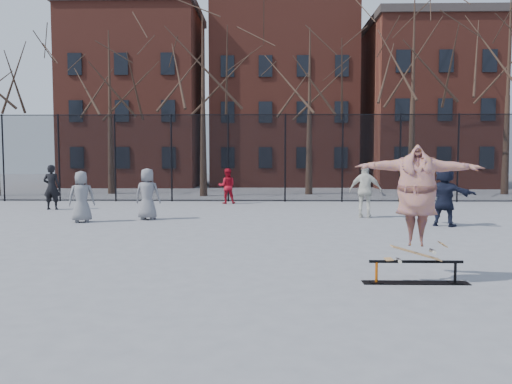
{
  "coord_description": "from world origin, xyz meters",
  "views": [
    {
      "loc": [
        0.41,
        -9.75,
        2.03
      ],
      "look_at": [
        0.14,
        1.5,
        1.25
      ],
      "focal_mm": 35.0,
      "sensor_mm": 36.0,
      "label": 1
    }
  ],
  "objects_px": {
    "bystander_black": "(52,187)",
    "bystander_extra": "(82,197)",
    "skateboard": "(416,257)",
    "skate_rail": "(416,274)",
    "bystander_grey": "(148,194)",
    "bystander_navy": "(445,195)",
    "bystander_red": "(227,186)",
    "bystander_white": "(365,191)",
    "skater": "(417,204)"
  },
  "relations": [
    {
      "from": "skate_rail",
      "to": "bystander_extra",
      "type": "height_order",
      "value": "bystander_extra"
    },
    {
      "from": "skater",
      "to": "bystander_navy",
      "type": "xyz_separation_m",
      "value": [
        2.82,
        6.75,
        -0.38
      ]
    },
    {
      "from": "bystander_black",
      "to": "bystander_white",
      "type": "height_order",
      "value": "bystander_white"
    },
    {
      "from": "skate_rail",
      "to": "bystander_grey",
      "type": "height_order",
      "value": "bystander_grey"
    },
    {
      "from": "bystander_grey",
      "to": "bystander_red",
      "type": "distance_m",
      "value": 6.06
    },
    {
      "from": "skateboard",
      "to": "bystander_navy",
      "type": "relative_size",
      "value": 0.48
    },
    {
      "from": "bystander_extra",
      "to": "bystander_navy",
      "type": "bearing_deg",
      "value": 159.0
    },
    {
      "from": "skater",
      "to": "bystander_red",
      "type": "height_order",
      "value": "skater"
    },
    {
      "from": "skateboard",
      "to": "bystander_red",
      "type": "height_order",
      "value": "bystander_red"
    },
    {
      "from": "bystander_grey",
      "to": "bystander_extra",
      "type": "distance_m",
      "value": 2.03
    },
    {
      "from": "skater",
      "to": "bystander_red",
      "type": "relative_size",
      "value": 1.29
    },
    {
      "from": "skater",
      "to": "bystander_black",
      "type": "bearing_deg",
      "value": 150.5
    },
    {
      "from": "skater",
      "to": "skateboard",
      "type": "bearing_deg",
      "value": 0.0
    },
    {
      "from": "bystander_black",
      "to": "bystander_extra",
      "type": "bearing_deg",
      "value": 122.24
    },
    {
      "from": "bystander_red",
      "to": "bystander_extra",
      "type": "relative_size",
      "value": 0.96
    },
    {
      "from": "bystander_grey",
      "to": "bystander_white",
      "type": "distance_m",
      "value": 7.23
    },
    {
      "from": "bystander_black",
      "to": "bystander_navy",
      "type": "height_order",
      "value": "bystander_navy"
    },
    {
      "from": "skate_rail",
      "to": "bystander_black",
      "type": "relative_size",
      "value": 0.98
    },
    {
      "from": "bystander_grey",
      "to": "skater",
      "type": "bearing_deg",
      "value": 132.26
    },
    {
      "from": "bystander_red",
      "to": "bystander_white",
      "type": "bearing_deg",
      "value": 129.14
    },
    {
      "from": "skateboard",
      "to": "skater",
      "type": "xyz_separation_m",
      "value": [
        0.0,
        0.0,
        0.86
      ]
    },
    {
      "from": "bystander_black",
      "to": "bystander_navy",
      "type": "distance_m",
      "value": 14.27
    },
    {
      "from": "bystander_black",
      "to": "skater",
      "type": "bearing_deg",
      "value": 131.78
    },
    {
      "from": "bystander_grey",
      "to": "bystander_black",
      "type": "distance_m",
      "value": 5.4
    },
    {
      "from": "bystander_black",
      "to": "bystander_white",
      "type": "bearing_deg",
      "value": 166.32
    },
    {
      "from": "skateboard",
      "to": "bystander_grey",
      "type": "bearing_deg",
      "value": 127.95
    },
    {
      "from": "bystander_black",
      "to": "skateboard",
      "type": "bearing_deg",
      "value": 131.78
    },
    {
      "from": "skater",
      "to": "bystander_white",
      "type": "bearing_deg",
      "value": 100.54
    },
    {
      "from": "bystander_navy",
      "to": "bystander_grey",
      "type": "bearing_deg",
      "value": 22.02
    },
    {
      "from": "bystander_white",
      "to": "skate_rail",
      "type": "bearing_deg",
      "value": 100.33
    },
    {
      "from": "skater",
      "to": "bystander_grey",
      "type": "bearing_deg",
      "value": 144.32
    },
    {
      "from": "skater",
      "to": "bystander_grey",
      "type": "xyz_separation_m",
      "value": [
        -6.3,
        8.07,
        -0.45
      ]
    },
    {
      "from": "skateboard",
      "to": "bystander_grey",
      "type": "distance_m",
      "value": 10.25
    },
    {
      "from": "bystander_extra",
      "to": "bystander_red",
      "type": "bearing_deg",
      "value": -140.05
    },
    {
      "from": "skate_rail",
      "to": "bystander_navy",
      "type": "xyz_separation_m",
      "value": [
        2.82,
        6.75,
        0.76
      ]
    },
    {
      "from": "skateboard",
      "to": "bystander_extra",
      "type": "height_order",
      "value": "bystander_extra"
    },
    {
      "from": "skateboard",
      "to": "bystander_extra",
      "type": "relative_size",
      "value": 0.54
    },
    {
      "from": "bystander_black",
      "to": "bystander_extra",
      "type": "height_order",
      "value": "bystander_black"
    },
    {
      "from": "bystander_white",
      "to": "skater",
      "type": "bearing_deg",
      "value": 100.27
    },
    {
      "from": "skate_rail",
      "to": "bystander_navy",
      "type": "relative_size",
      "value": 0.94
    },
    {
      "from": "skate_rail",
      "to": "bystander_grey",
      "type": "relative_size",
      "value": 1.02
    },
    {
      "from": "bystander_navy",
      "to": "bystander_red",
      "type": "bearing_deg",
      "value": -14.76
    },
    {
      "from": "bystander_grey",
      "to": "bystander_navy",
      "type": "xyz_separation_m",
      "value": [
        9.12,
        -1.32,
        0.07
      ]
    },
    {
      "from": "bystander_grey",
      "to": "bystander_extra",
      "type": "relative_size",
      "value": 1.04
    },
    {
      "from": "skate_rail",
      "to": "bystander_black",
      "type": "height_order",
      "value": "bystander_black"
    },
    {
      "from": "bystander_red",
      "to": "bystander_white",
      "type": "relative_size",
      "value": 0.84
    },
    {
      "from": "skate_rail",
      "to": "skater",
      "type": "relative_size",
      "value": 0.85
    },
    {
      "from": "bystander_black",
      "to": "bystander_navy",
      "type": "xyz_separation_m",
      "value": [
        13.59,
        -4.35,
        0.04
      ]
    },
    {
      "from": "bystander_white",
      "to": "bystander_red",
      "type": "bearing_deg",
      "value": -28.45
    },
    {
      "from": "bystander_red",
      "to": "skater",
      "type": "bearing_deg",
      "value": 100.58
    }
  ]
}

